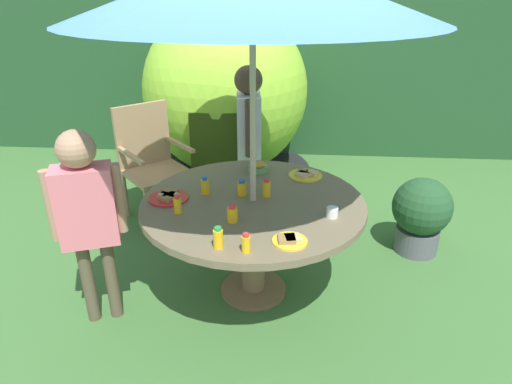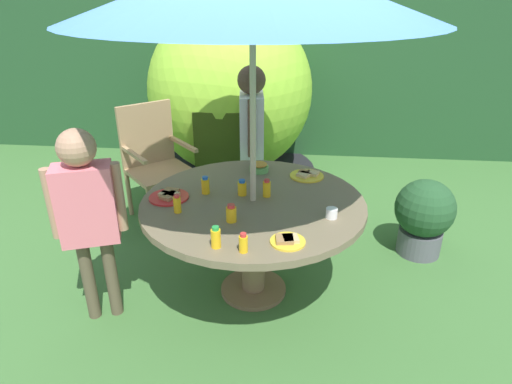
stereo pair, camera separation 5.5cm
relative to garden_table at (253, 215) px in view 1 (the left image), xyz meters
The scene contains 20 objects.
ground_plane 0.60m from the garden_table, ahead, with size 10.00×10.00×0.02m, color #3D6B33.
hedge_backdrop 3.15m from the garden_table, 90.00° to the left, with size 9.00×0.70×2.20m, color #234C28.
garden_table is the anchor object (origin of this frame).
wooden_chair 1.45m from the garden_table, 132.72° to the left, with size 0.70×0.70×1.00m.
dome_tent 2.30m from the garden_table, 102.09° to the left, with size 1.96×1.96×1.78m.
potted_plant 1.40m from the garden_table, 26.26° to the left, with size 0.44×0.44×0.61m.
child_in_white_shirt 1.11m from the garden_table, 96.65° to the left, with size 0.23×0.45×1.34m.
child_in_pink_shirt 0.99m from the garden_table, 160.18° to the right, with size 0.40×0.27×1.23m.
snack_bowl 0.49m from the garden_table, 90.84° to the left, with size 0.14×0.14×0.07m.
plate_back_edge 0.54m from the garden_table, behind, with size 0.25×0.25×0.03m.
plate_mid_right 0.55m from the garden_table, 64.45° to the right, with size 0.19×0.19×0.03m.
plate_front_edge 0.54m from the garden_table, 50.83° to the left, with size 0.24×0.24×0.03m.
juice_bottle_near_left 0.50m from the garden_table, 154.52° to the right, with size 0.05×0.05×0.11m.
juice_bottle_near_right 0.61m from the garden_table, 88.75° to the right, with size 0.05×0.05×0.11m.
juice_bottle_far_left 0.60m from the garden_table, 103.17° to the right, with size 0.05×0.05×0.12m.
juice_bottle_far_right 0.19m from the garden_table, 138.03° to the left, with size 0.06×0.06×0.10m.
juice_bottle_center_front 0.34m from the garden_table, 108.52° to the right, with size 0.06×0.06×0.10m.
juice_bottle_center_back 0.19m from the garden_table, 39.18° to the left, with size 0.05×0.05×0.12m.
juice_bottle_mid_left 0.36m from the garden_table, 167.23° to the left, with size 0.05×0.05×0.12m.
cup_near 0.52m from the garden_table, 21.32° to the right, with size 0.07×0.07×0.06m, color white.
Camera 1 is at (0.20, -2.44, 1.89)m, focal length 30.71 mm.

